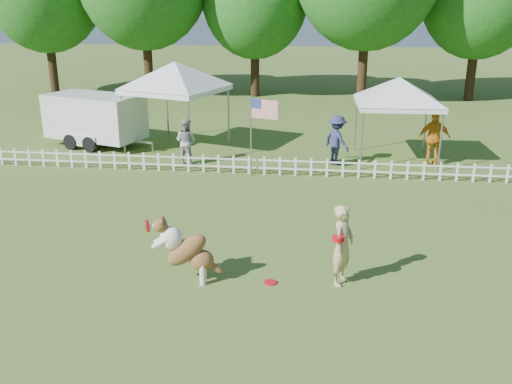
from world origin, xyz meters
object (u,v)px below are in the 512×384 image
dog (188,250)px  cargo_trailer (95,120)px  spectator_b (337,140)px  frisbee_on_turf (270,282)px  spectator_a (186,141)px  spectator_c (434,138)px  handler (343,245)px  canopy_tent_right (396,120)px  canopy_tent_left (177,107)px  flag_pole (251,137)px

dog → cargo_trailer: bearing=112.9°
dog → spectator_b: bearing=64.3°
frisbee_on_turf → spectator_a: (-3.72, 8.30, 0.77)m
spectator_c → spectator_b: bearing=0.3°
handler → spectator_b: spectator_b is taller
canopy_tent_right → cargo_trailer: bearing=173.9°
cargo_trailer → spectator_b: bearing=8.8°
cargo_trailer → spectator_c: cargo_trailer is taller
dog → frisbee_on_turf: 1.77m
dog → canopy_tent_left: size_ratio=0.44×
cargo_trailer → spectator_c: bearing=12.5°
handler → frisbee_on_turf: (-1.39, -0.18, -0.81)m
spectator_c → dog: bearing=51.5°
frisbee_on_turf → cargo_trailer: (-7.78, 10.42, 0.99)m
canopy_tent_left → flag_pole: (3.19, -3.12, -0.32)m
cargo_trailer → spectator_c: size_ratio=2.44×
spectator_a → cargo_trailer: bearing=-8.4°
canopy_tent_right → cargo_trailer: 11.19m
canopy_tent_left → spectator_b: (5.90, -1.44, -0.74)m
dog → spectator_b: size_ratio=0.82×
handler → spectator_a: handler is taller
handler → spectator_a: (-5.12, 8.12, -0.04)m
frisbee_on_turf → cargo_trailer: cargo_trailer is taller
flag_pole → spectator_c: flag_pole is taller
dog → canopy_tent_right: 11.01m
dog → cargo_trailer: 12.23m
canopy_tent_right → cargo_trailer: (-11.16, 0.78, -0.42)m
dog → spectator_c: size_ratio=0.74×
frisbee_on_turf → handler: bearing=7.3°
frisbee_on_turf → canopy_tent_right: canopy_tent_right is taller
canopy_tent_left → cargo_trailer: bearing=-162.9°
spectator_a → dog: bearing=123.2°
handler → canopy_tent_right: 9.68m
frisbee_on_turf → cargo_trailer: bearing=126.7°
cargo_trailer → flag_pole: (6.44, -3.22, 0.27)m
dog → spectator_b: (3.00, 9.02, 0.15)m
spectator_b → spectator_a: bearing=55.8°
cargo_trailer → spectator_b: 9.28m
cargo_trailer → flag_pole: 7.20m
canopy_tent_right → cargo_trailer: canopy_tent_right is taller
canopy_tent_right → spectator_a: size_ratio=1.80×
cargo_trailer → spectator_b: cargo_trailer is taller
dog → flag_pole: 7.37m
cargo_trailer → canopy_tent_left: bearing=16.5°
cargo_trailer → flag_pole: flag_pole is taller
flag_pole → spectator_b: size_ratio=1.50×
canopy_tent_left → handler: bearing=-40.8°
frisbee_on_turf → spectator_b: bearing=81.2°
spectator_a → spectator_c: (8.33, 0.85, 0.15)m
canopy_tent_left → dog: bearing=-55.6°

